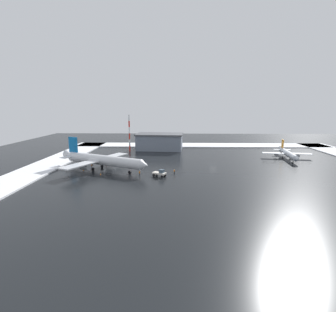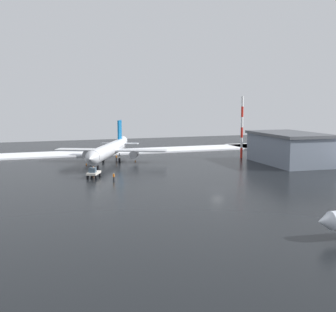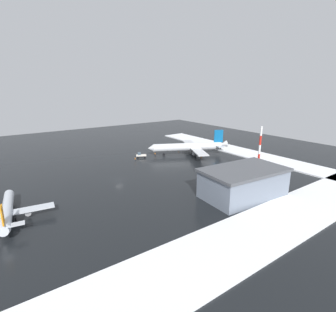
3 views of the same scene
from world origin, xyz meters
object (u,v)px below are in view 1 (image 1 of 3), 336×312
object	(u,v)px
airplane_foreground_jet	(288,154)
traffic_cone_mid_line	(83,170)
pushback_tug	(160,173)
ground_crew_mid_apron	(174,171)
antenna_mast	(129,133)
ground_crew_near_tug	(140,173)
ground_crew_by_nose_gear	(92,165)
cargo_hangar	(160,142)
traffic_cone_wingtip_side	(101,174)
airplane_far_rear	(102,160)
traffic_cone_near_nose	(106,165)

from	to	relation	value
airplane_foreground_jet	traffic_cone_mid_line	world-z (taller)	airplane_foreground_jet
pushback_tug	ground_crew_mid_apron	bearing A→B (deg)	63.69
ground_crew_mid_apron	antenna_mast	xyz separation A→B (m)	(23.65, -45.98, 8.60)
ground_crew_mid_apron	ground_crew_near_tug	bearing A→B (deg)	44.15
ground_crew_mid_apron	traffic_cone_mid_line	bearing A→B (deg)	25.94
ground_crew_by_nose_gear	traffic_cone_mid_line	distance (m)	4.59
ground_crew_near_tug	ground_crew_by_nose_gear	bearing A→B (deg)	119.98
cargo_hangar	traffic_cone_mid_line	distance (m)	54.63
ground_crew_near_tug	cargo_hangar	size ratio (longest dim) A/B	0.07
antenna_mast	pushback_tug	bearing A→B (deg)	110.77
ground_crew_near_tug	traffic_cone_mid_line	world-z (taller)	ground_crew_near_tug
cargo_hangar	traffic_cone_wingtip_side	xyz separation A→B (m)	(17.43, 53.99, -4.17)
ground_crew_mid_apron	airplane_foreground_jet	bearing A→B (deg)	-118.68
pushback_tug	traffic_cone_mid_line	xyz separation A→B (m)	(28.88, -7.64, -1.01)
ground_crew_near_tug	antenna_mast	world-z (taller)	antenna_mast
antenna_mast	ground_crew_near_tug	bearing A→B (deg)	103.61
airplane_foreground_jet	traffic_cone_wingtip_side	xyz separation A→B (m)	(76.45, 29.42, -2.26)
airplane_foreground_jet	ground_crew_near_tug	world-z (taller)	airplane_foreground_jet
airplane_far_rear	traffic_cone_mid_line	bearing A→B (deg)	-146.18
ground_crew_by_nose_gear	traffic_cone_wingtip_side	size ratio (longest dim) A/B	3.11
traffic_cone_near_nose	pushback_tug	bearing A→B (deg)	144.12
traffic_cone_near_nose	traffic_cone_wingtip_side	bearing A→B (deg)	97.11
airplane_foreground_jet	cargo_hangar	size ratio (longest dim) A/B	0.99
airplane_foreground_jet	antenna_mast	xyz separation A→B (m)	(74.43, -18.36, 7.04)
ground_crew_near_tug	traffic_cone_wingtip_side	xyz separation A→B (m)	(13.74, -0.60, -0.70)
airplane_foreground_jet	traffic_cone_mid_line	xyz separation A→B (m)	(84.50, 23.59, -2.26)
ground_crew_near_tug	ground_crew_mid_apron	size ratio (longest dim) A/B	1.00
traffic_cone_wingtip_side	traffic_cone_mid_line	bearing A→B (deg)	-35.96
antenna_mast	traffic_cone_mid_line	size ratio (longest dim) A/B	34.81
antenna_mast	airplane_far_rear	bearing A→B (deg)	85.48
ground_crew_mid_apron	traffic_cone_near_nose	bearing A→B (deg)	7.83
airplane_foreground_jet	pushback_tug	world-z (taller)	airplane_foreground_jet
pushback_tug	cargo_hangar	xyz separation A→B (m)	(3.41, -55.79, 3.16)
traffic_cone_near_nose	traffic_cone_wingtip_side	world-z (taller)	same
ground_crew_near_tug	cargo_hangar	xyz separation A→B (m)	(-3.69, -54.59, 3.47)
ground_crew_mid_apron	pushback_tug	bearing A→B (deg)	69.48
airplane_foreground_jet	ground_crew_by_nose_gear	world-z (taller)	airplane_foreground_jet
pushback_tug	ground_crew_by_nose_gear	world-z (taller)	pushback_tug
ground_crew_by_nose_gear	pushback_tug	bearing A→B (deg)	176.73
ground_crew_near_tug	traffic_cone_wingtip_side	distance (m)	13.77
pushback_tug	airplane_far_rear	bearing A→B (deg)	-174.29
airplane_foreground_jet	traffic_cone_wingtip_side	world-z (taller)	airplane_foreground_jet
pushback_tug	ground_crew_by_nose_gear	bearing A→B (deg)	-176.57
ground_crew_by_nose_gear	traffic_cone_near_nose	size ratio (longest dim) A/B	3.11
antenna_mast	cargo_hangar	bearing A→B (deg)	-158.06
antenna_mast	cargo_hangar	size ratio (longest dim) A/B	0.73
ground_crew_mid_apron	antenna_mast	distance (m)	52.42
traffic_cone_near_nose	airplane_foreground_jet	bearing A→B (deg)	-169.26
airplane_far_rear	ground_crew_by_nose_gear	world-z (taller)	airplane_far_rear
pushback_tug	cargo_hangar	world-z (taller)	cargo_hangar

